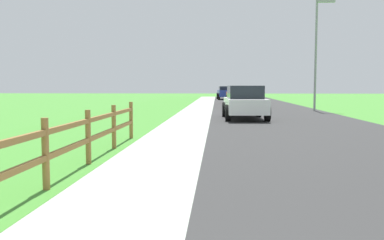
{
  "coord_description": "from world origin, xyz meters",
  "views": [
    {
      "loc": [
        0.33,
        -0.71,
        1.59
      ],
      "look_at": [
        -0.28,
        9.24,
        0.76
      ],
      "focal_mm": 38.92,
      "sensor_mm": 36.0,
      "label": 1
    }
  ],
  "objects_px": {
    "parked_car_beige": "(243,97)",
    "parked_car_red": "(239,95)",
    "parked_car_blue": "(226,93)",
    "parked_suv_white": "(245,102)",
    "street_lamp": "(318,46)"
  },
  "relations": [
    {
      "from": "parked_car_beige",
      "to": "parked_car_red",
      "type": "height_order",
      "value": "parked_car_beige"
    },
    {
      "from": "parked_car_beige",
      "to": "parked_car_blue",
      "type": "relative_size",
      "value": 0.88
    },
    {
      "from": "parked_suv_white",
      "to": "parked_car_beige",
      "type": "distance_m",
      "value": 10.31
    },
    {
      "from": "parked_car_blue",
      "to": "parked_car_red",
      "type": "bearing_deg",
      "value": -85.18
    },
    {
      "from": "street_lamp",
      "to": "parked_car_beige",
      "type": "bearing_deg",
      "value": 140.88
    },
    {
      "from": "parked_suv_white",
      "to": "parked_car_beige",
      "type": "relative_size",
      "value": 1.06
    },
    {
      "from": "parked_car_blue",
      "to": "street_lamp",
      "type": "bearing_deg",
      "value": -76.67
    },
    {
      "from": "street_lamp",
      "to": "parked_car_red",
      "type": "bearing_deg",
      "value": 111.04
    },
    {
      "from": "parked_car_red",
      "to": "street_lamp",
      "type": "distance_m",
      "value": 12.47
    },
    {
      "from": "parked_suv_white",
      "to": "parked_car_beige",
      "type": "xyz_separation_m",
      "value": [
        0.52,
        10.3,
        -0.01
      ]
    },
    {
      "from": "parked_car_beige",
      "to": "parked_car_blue",
      "type": "xyz_separation_m",
      "value": [
        -0.81,
        18.49,
        -0.01
      ]
    },
    {
      "from": "parked_car_blue",
      "to": "street_lamp",
      "type": "height_order",
      "value": "street_lamp"
    },
    {
      "from": "parked_suv_white",
      "to": "parked_car_red",
      "type": "distance_m",
      "value": 17.93
    },
    {
      "from": "street_lamp",
      "to": "parked_suv_white",
      "type": "bearing_deg",
      "value": -126.41
    },
    {
      "from": "parked_car_beige",
      "to": "parked_car_blue",
      "type": "bearing_deg",
      "value": 92.51
    }
  ]
}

